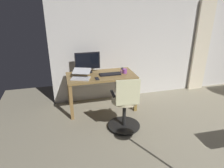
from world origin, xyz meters
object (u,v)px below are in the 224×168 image
at_px(computer_monitor, 87,62).
at_px(laptop, 81,76).
at_px(computer_keyboard, 110,74).
at_px(cell_phone_face_up, 97,79).
at_px(computer_mouse, 123,68).
at_px(mug_coffee, 124,71).
at_px(desk, 101,79).
at_px(office_chair, 125,106).

bearing_deg(computer_monitor, laptop, 60.60).
distance_m(computer_monitor, computer_keyboard, 0.52).
bearing_deg(cell_phone_face_up, computer_monitor, -77.21).
relative_size(computer_mouse, mug_coffee, 0.75).
bearing_deg(laptop, computer_monitor, -98.31).
bearing_deg(desk, computer_monitor, -44.09).
xyz_separation_m(office_chair, cell_phone_face_up, (0.34, -0.65, 0.27)).
relative_size(office_chair, cell_phone_face_up, 6.73).
relative_size(desk, computer_mouse, 13.32).
height_order(computer_mouse, mug_coffee, mug_coffee).
distance_m(office_chair, laptop, 1.04).
relative_size(laptop, cell_phone_face_up, 2.94).
bearing_deg(laptop, mug_coffee, -154.67).
bearing_deg(laptop, office_chair, 150.02).
bearing_deg(computer_mouse, desk, 23.75).
height_order(computer_mouse, cell_phone_face_up, computer_mouse).
height_order(computer_keyboard, mug_coffee, mug_coffee).
distance_m(office_chair, computer_mouse, 1.16).
bearing_deg(mug_coffee, computer_mouse, -99.29).
bearing_deg(desk, cell_phone_face_up, 59.81).
height_order(computer_monitor, mug_coffee, computer_monitor).
xyz_separation_m(laptop, mug_coffee, (-0.87, -0.06, -0.01)).
distance_m(computer_monitor, cell_phone_face_up, 0.49).
distance_m(laptop, cell_phone_face_up, 0.31).
distance_m(cell_phone_face_up, mug_coffee, 0.62).
relative_size(cell_phone_face_up, mug_coffee, 1.08).
relative_size(computer_keyboard, mug_coffee, 3.12).
distance_m(computer_keyboard, cell_phone_face_up, 0.34).
relative_size(office_chair, computer_mouse, 9.70).
bearing_deg(mug_coffee, laptop, 4.24).
xyz_separation_m(computer_monitor, laptop, (0.17, 0.31, -0.17)).
bearing_deg(computer_keyboard, desk, -13.67).
distance_m(computer_keyboard, computer_mouse, 0.43).
distance_m(computer_monitor, computer_mouse, 0.76).
bearing_deg(computer_monitor, office_chair, 112.49).
bearing_deg(computer_keyboard, mug_coffee, -177.01).
bearing_deg(mug_coffee, office_chair, 73.23).
distance_m(desk, mug_coffee, 0.49).
height_order(laptop, mug_coffee, laptop).
xyz_separation_m(laptop, computer_mouse, (-0.91, -0.32, -0.03)).
xyz_separation_m(computer_monitor, computer_keyboard, (-0.40, 0.26, -0.21)).
distance_m(computer_keyboard, mug_coffee, 0.30).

